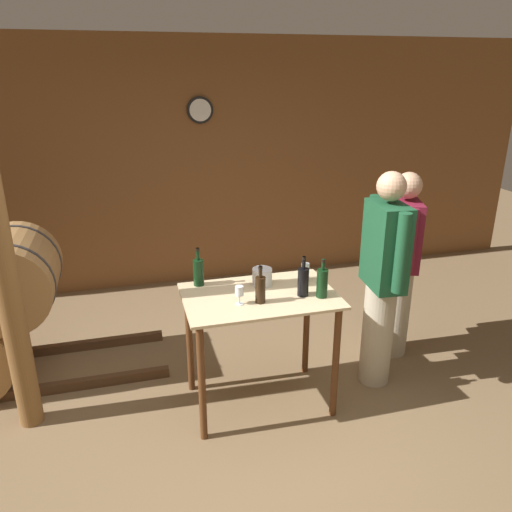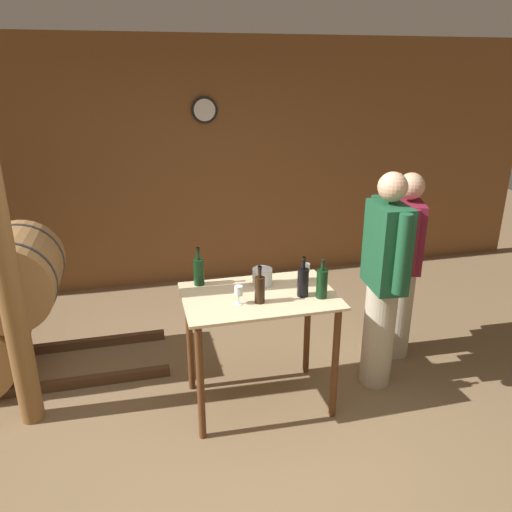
# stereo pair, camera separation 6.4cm
# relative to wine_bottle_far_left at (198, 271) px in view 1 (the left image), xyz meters

# --- Properties ---
(ground_plane) EXTENTS (14.00, 14.00, 0.00)m
(ground_plane) POSITION_rel_wine_bottle_far_left_xyz_m (0.21, -0.82, -0.99)
(ground_plane) COLOR brown
(back_wall) EXTENTS (8.40, 0.08, 2.70)m
(back_wall) POSITION_rel_wine_bottle_far_left_xyz_m (0.21, 2.20, 0.36)
(back_wall) COLOR brown
(back_wall) RESTS_ON ground_plane
(tasting_table) EXTENTS (1.06, 0.70, 0.88)m
(tasting_table) POSITION_rel_wine_bottle_far_left_xyz_m (0.38, -0.27, -0.28)
(tasting_table) COLOR beige
(tasting_table) RESTS_ON ground_plane
(wine_bottle_far_left) EXTENTS (0.08, 0.08, 0.28)m
(wine_bottle_far_left) POSITION_rel_wine_bottle_far_left_xyz_m (0.00, 0.00, 0.00)
(wine_bottle_far_left) COLOR black
(wine_bottle_far_left) RESTS_ON tasting_table
(wine_bottle_left) EXTENTS (0.07, 0.07, 0.26)m
(wine_bottle_left) POSITION_rel_wine_bottle_far_left_xyz_m (0.35, -0.39, -0.01)
(wine_bottle_left) COLOR black
(wine_bottle_left) RESTS_ON tasting_table
(wine_bottle_center) EXTENTS (0.08, 0.08, 0.28)m
(wine_bottle_center) POSITION_rel_wine_bottle_far_left_xyz_m (0.67, -0.36, 0.00)
(wine_bottle_center) COLOR black
(wine_bottle_center) RESTS_ON tasting_table
(wine_bottle_right) EXTENTS (0.08, 0.08, 0.28)m
(wine_bottle_right) POSITION_rel_wine_bottle_far_left_xyz_m (0.78, -0.42, 0.00)
(wine_bottle_right) COLOR black
(wine_bottle_right) RESTS_ON tasting_table
(wine_glass_near_left) EXTENTS (0.06, 0.06, 0.13)m
(wine_glass_near_left) POSITION_rel_wine_bottle_far_left_xyz_m (0.21, -0.38, -0.01)
(wine_glass_near_left) COLOR silver
(wine_glass_near_left) RESTS_ON tasting_table
(wine_glass_near_center) EXTENTS (0.06, 0.06, 0.14)m
(wine_glass_near_center) POSITION_rel_wine_bottle_far_left_xyz_m (0.77, -0.12, -0.01)
(wine_glass_near_center) COLOR silver
(wine_glass_near_center) RESTS_ON tasting_table
(ice_bucket) EXTENTS (0.14, 0.14, 0.13)m
(ice_bucket) POSITION_rel_wine_bottle_far_left_xyz_m (0.44, -0.12, -0.04)
(ice_bucket) COLOR silver
(ice_bucket) RESTS_ON tasting_table
(person_host) EXTENTS (0.34, 0.56, 1.60)m
(person_host) POSITION_rel_wine_bottle_far_left_xyz_m (1.70, 0.11, -0.15)
(person_host) COLOR #B7AD93
(person_host) RESTS_ON ground_plane
(person_visitor_with_scarf) EXTENTS (0.25, 0.59, 1.69)m
(person_visitor_with_scarf) POSITION_rel_wine_bottle_far_left_xyz_m (1.34, -0.24, -0.10)
(person_visitor_with_scarf) COLOR #B7AD93
(person_visitor_with_scarf) RESTS_ON ground_plane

